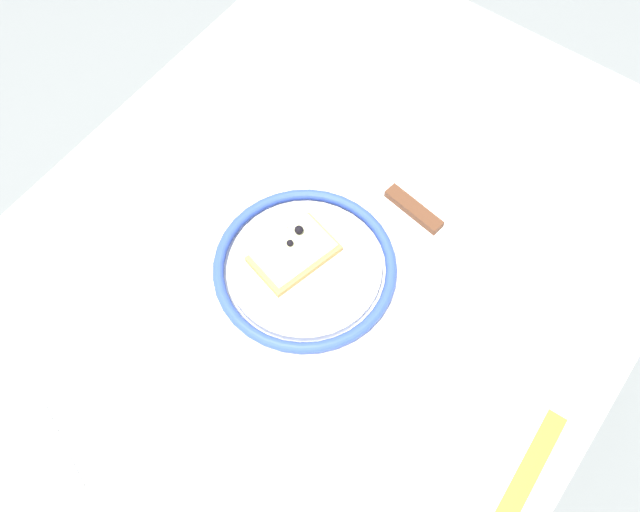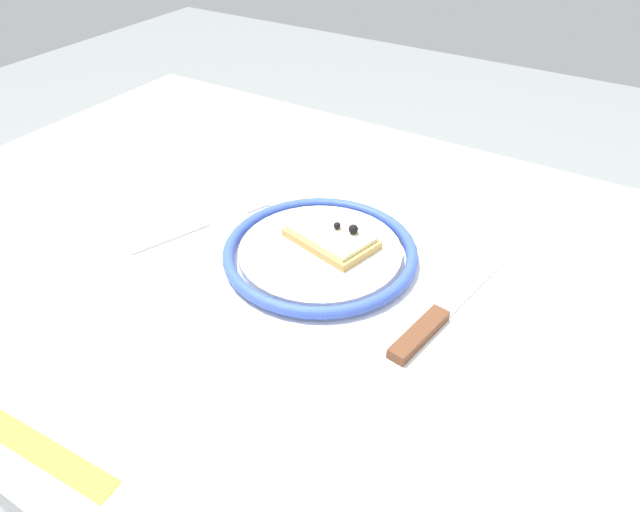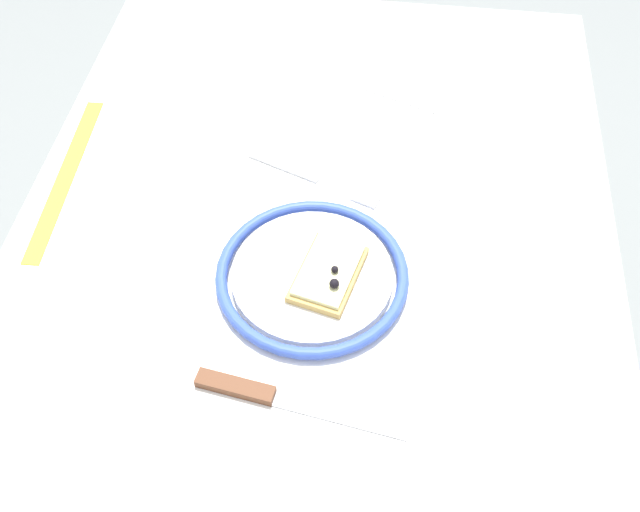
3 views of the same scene
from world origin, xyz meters
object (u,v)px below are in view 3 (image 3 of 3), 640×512
dining_table (309,295)px  plate (312,275)px  pizza_slice_near (328,273)px  napkin (418,74)px  fork (314,178)px  knife (263,394)px  measuring_tape (66,176)px

dining_table → plate: plate is taller
dining_table → plate: (0.03, 0.01, 0.09)m
pizza_slice_near → napkin: (-0.42, 0.09, -0.02)m
pizza_slice_near → fork: 0.18m
pizza_slice_near → knife: bearing=-18.0°
fork → dining_table: bearing=4.7°
plate → fork: bearing=-173.1°
fork → napkin: 0.28m
fork → napkin: same height
knife → napkin: (-0.58, 0.15, -0.00)m
dining_table → fork: bearing=-175.3°
pizza_slice_near → knife: (0.16, -0.05, -0.02)m
napkin → plate: bearing=-15.3°
dining_table → fork: fork is taller
pizza_slice_near → fork: pizza_slice_near is taller
plate → pizza_slice_near: pizza_slice_near is taller
plate → napkin: (-0.41, 0.11, -0.01)m
dining_table → fork: size_ratio=6.00×
napkin → pizza_slice_near: bearing=-12.6°
knife → measuring_tape: (-0.30, -0.33, -0.00)m
napkin → measuring_tape: bearing=-59.3°
dining_table → napkin: napkin is taller
knife → plate: bearing=168.9°
dining_table → knife: size_ratio=4.84×
plate → knife: bearing=-11.1°
fork → napkin: bearing=151.3°
measuring_tape → plate: bearing=67.4°
knife → napkin: knife is taller
measuring_tape → napkin: (-0.28, 0.48, 0.00)m
plate → napkin: 0.43m
plate → measuring_tape: plate is taller
pizza_slice_near → measuring_tape: 0.41m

